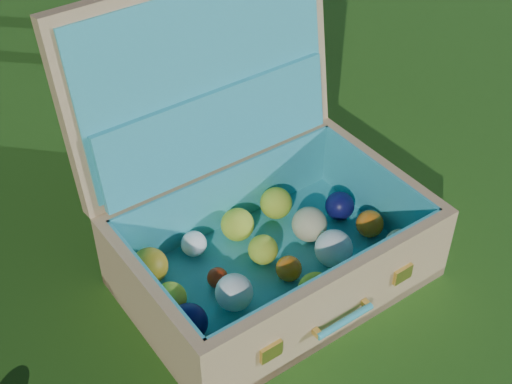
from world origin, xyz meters
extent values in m
plane|color=#215114|center=(0.00, 0.00, 0.00)|extent=(60.00, 60.00, 0.00)
cube|color=tan|center=(0.14, -0.14, 0.01)|extent=(0.73, 0.53, 0.03)
cube|color=tan|center=(0.16, -0.35, 0.10)|extent=(0.68, 0.10, 0.21)
cube|color=tan|center=(0.11, 0.08, 0.10)|extent=(0.68, 0.10, 0.21)
cube|color=tan|center=(-0.19, -0.18, 0.10)|extent=(0.07, 0.41, 0.21)
cube|color=tan|center=(0.46, -0.10, 0.10)|extent=(0.07, 0.41, 0.21)
cube|color=teal|center=(0.14, -0.14, 0.03)|extent=(0.68, 0.48, 0.01)
cube|color=teal|center=(0.16, -0.34, 0.12)|extent=(0.63, 0.08, 0.18)
cube|color=teal|center=(0.11, 0.06, 0.12)|extent=(0.63, 0.08, 0.18)
cube|color=teal|center=(-0.17, -0.17, 0.12)|extent=(0.05, 0.40, 0.18)
cube|color=teal|center=(0.45, -0.10, 0.12)|extent=(0.05, 0.40, 0.18)
cube|color=tan|center=(0.10, 0.14, 0.43)|extent=(0.69, 0.19, 0.46)
cube|color=teal|center=(0.11, 0.12, 0.43)|extent=(0.64, 0.14, 0.40)
cube|color=#38A9B6|center=(0.11, 0.09, 0.31)|extent=(0.61, 0.12, 0.19)
cube|color=#F2C659|center=(-0.02, -0.39, 0.10)|extent=(0.05, 0.01, 0.04)
cube|color=#F2C659|center=(0.34, -0.35, 0.10)|extent=(0.05, 0.01, 0.04)
cylinder|color=#38A9B6|center=(0.17, -0.39, 0.09)|extent=(0.15, 0.03, 0.02)
cube|color=#F2C659|center=(0.10, -0.38, 0.09)|extent=(0.02, 0.02, 0.01)
cube|color=#F2C659|center=(0.23, -0.37, 0.09)|extent=(0.02, 0.02, 0.01)
sphere|color=gold|center=(-0.11, -0.31, 0.07)|extent=(0.08, 0.08, 0.08)
sphere|color=#D5E036|center=(0.02, -0.31, 0.07)|extent=(0.07, 0.07, 0.07)
sphere|color=#D5E036|center=(0.16, -0.27, 0.07)|extent=(0.08, 0.08, 0.08)
sphere|color=#B52B0E|center=(0.29, -0.28, 0.06)|extent=(0.05, 0.05, 0.05)
sphere|color=beige|center=(0.42, -0.24, 0.07)|extent=(0.07, 0.07, 0.07)
sphere|color=#0E0E47|center=(-0.12, -0.22, 0.07)|extent=(0.08, 0.08, 0.08)
sphere|color=white|center=(0.00, -0.19, 0.07)|extent=(0.09, 0.09, 0.09)
sphere|color=orange|center=(0.15, -0.18, 0.06)|extent=(0.06, 0.06, 0.06)
sphere|color=white|center=(0.27, -0.19, 0.08)|extent=(0.09, 0.09, 0.09)
sphere|color=orange|center=(0.40, -0.15, 0.07)|extent=(0.07, 0.07, 0.07)
sphere|color=#D5E036|center=(-0.13, -0.13, 0.07)|extent=(0.07, 0.07, 0.07)
sphere|color=#B52B0E|center=(0.00, -0.12, 0.06)|extent=(0.05, 0.05, 0.05)
sphere|color=#D5E036|center=(0.13, -0.10, 0.07)|extent=(0.07, 0.07, 0.07)
sphere|color=beige|center=(0.27, -0.08, 0.08)|extent=(0.09, 0.09, 0.09)
sphere|color=#0E0E47|center=(0.38, -0.06, 0.07)|extent=(0.07, 0.07, 0.07)
sphere|color=gold|center=(-0.13, -0.02, 0.08)|extent=(0.09, 0.09, 0.09)
sphere|color=white|center=(-0.01, 0.00, 0.06)|extent=(0.06, 0.06, 0.06)
sphere|color=#D5E036|center=(0.11, 0.00, 0.07)|extent=(0.08, 0.08, 0.08)
sphere|color=#D5E036|center=(0.24, 0.03, 0.07)|extent=(0.08, 0.08, 0.08)
camera|label=1|loc=(-0.47, -1.15, 1.27)|focal=50.00mm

